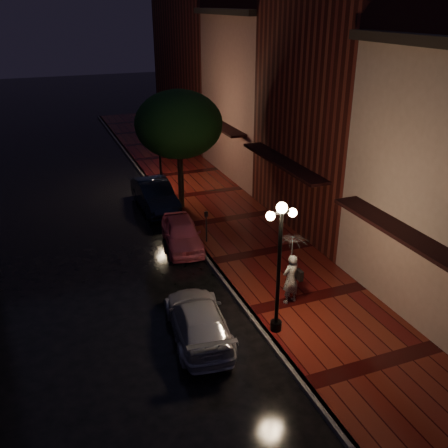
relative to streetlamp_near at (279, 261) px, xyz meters
name	(u,v)px	position (x,y,z in m)	size (l,w,h in m)	color
ground	(211,265)	(-0.35, 5.00, -2.60)	(120.00, 120.00, 0.00)	black
sidewalk	(262,254)	(1.90, 5.00, -2.53)	(4.50, 60.00, 0.15)	#4A0D0D
curb	(211,263)	(-0.35, 5.00, -2.53)	(0.25, 60.00, 0.15)	#595451
storefront_mid	(345,105)	(6.65, 7.00, 2.90)	(5.00, 8.00, 11.00)	#511914
storefront_far	(265,98)	(6.65, 15.00, 1.90)	(5.00, 8.00, 9.00)	#8C5951
storefront_extra	(207,69)	(6.65, 25.00, 2.40)	(5.00, 12.00, 10.00)	#511914
streetlamp_near	(279,261)	(0.00, 0.00, 0.00)	(0.96, 0.36, 4.31)	black
streetlamp_far	(159,145)	(0.00, 14.00, 0.00)	(0.96, 0.36, 4.31)	black
street_tree	(179,126)	(0.26, 10.99, 1.64)	(4.16, 4.16, 5.80)	black
pink_car	(182,233)	(-0.95, 6.98, -1.97)	(1.48, 3.68, 1.25)	#EA6074
navy_car	(155,195)	(-0.95, 11.63, -1.88)	(1.53, 4.39, 1.45)	black
silver_car	(198,320)	(-2.32, 0.76, -2.00)	(1.68, 4.13, 1.20)	#B7B6BF
woman_with_umbrella	(292,259)	(1.16, 1.26, -0.78)	(1.05, 1.07, 2.53)	white
parking_meter	(206,224)	(0.09, 6.79, -1.61)	(0.15, 0.13, 1.38)	black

